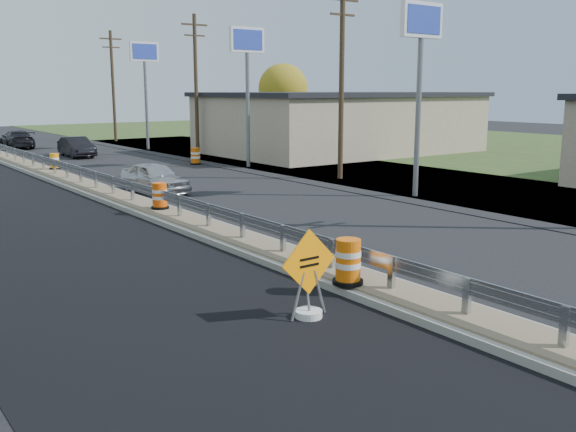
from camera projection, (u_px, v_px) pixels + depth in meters
ground at (243, 245)px, 18.66m from camera, size 140.00×140.00×0.00m
grass_verge_far at (535, 155)px, 43.97m from camera, size 40.00×120.00×0.03m
milled_overlay at (1, 210)px, 24.02m from camera, size 7.20×120.00×0.01m
median at (133, 203)px, 24.97m from camera, size 1.60×55.00×0.23m
guardrail at (122, 184)px, 25.64m from camera, size 0.10×46.15×0.72m
retail_building_near at (340, 122)px, 46.24m from camera, size 18.50×12.50×4.27m
pylon_sign_south at (421, 38)px, 25.87m from camera, size 2.20×0.30×7.90m
pylon_sign_mid at (247, 53)px, 36.16m from camera, size 2.20×0.30×7.90m
pylon_sign_north at (144, 62)px, 47.23m from camera, size 2.20×0.30×7.90m
utility_pole_smid at (342, 80)px, 31.50m from camera, size 1.90×0.26×9.40m
utility_pole_nmid at (196, 82)px, 43.36m from camera, size 1.90×0.26×9.40m
utility_pole_north at (113, 84)px, 55.23m from camera, size 1.90×0.26×9.40m
tree_far_yellow at (283, 89)px, 59.77m from camera, size 4.62×4.62×6.86m
caution_sign at (309, 296)px, 12.61m from camera, size 1.31×0.54×1.80m
barrel_median_near at (348, 262)px, 14.08m from camera, size 0.69×0.69×1.01m
barrel_median_mid at (160, 196)px, 23.02m from camera, size 0.64×0.64×0.94m
barrel_median_far at (55, 162)px, 34.54m from camera, size 0.58×0.58×0.85m
barrel_shoulder_mid at (195, 156)px, 38.75m from camera, size 0.68×0.68×1.00m
car_silver at (155, 178)px, 27.94m from camera, size 2.00×4.08×1.34m
car_dark_mid at (77, 147)px, 43.05m from camera, size 1.44×4.08×1.34m
car_dark_far at (17, 139)px, 49.37m from camera, size 2.11×4.85×1.39m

